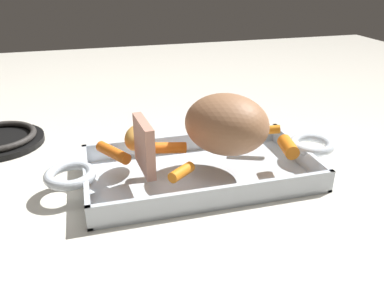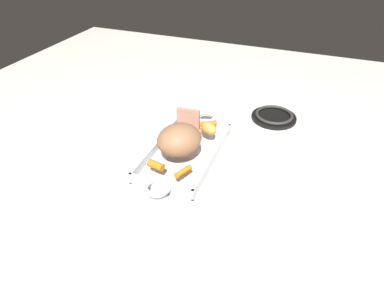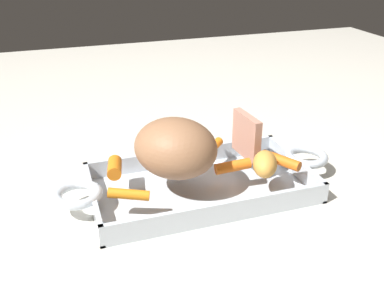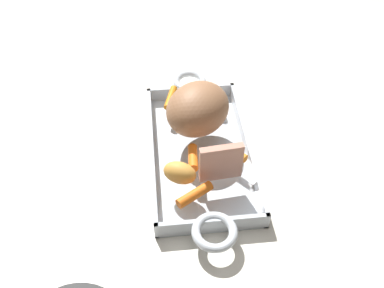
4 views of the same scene
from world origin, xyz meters
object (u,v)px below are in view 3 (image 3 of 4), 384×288
at_px(baby_carrot_northeast, 129,194).
at_px(roast_slice_thin, 246,136).
at_px(baby_carrot_southwest, 115,168).
at_px(potato_halved, 265,164).
at_px(baby_carrot_southeast, 233,166).
at_px(baby_carrot_short, 281,160).
at_px(roasting_dish, 201,185).
at_px(pork_roast, 176,149).
at_px(baby_carrot_center_left, 213,146).

bearing_deg(baby_carrot_northeast, roast_slice_thin, -161.71).
distance_m(roast_slice_thin, baby_carrot_southwest, 0.23).
relative_size(baby_carrot_northeast, potato_halved, 1.01).
height_order(roast_slice_thin, baby_carrot_southeast, roast_slice_thin).
bearing_deg(baby_carrot_short, potato_halved, 27.69).
height_order(roast_slice_thin, baby_carrot_northeast, roast_slice_thin).
xyz_separation_m(roasting_dish, potato_halved, (-0.09, 0.05, 0.05)).
xyz_separation_m(baby_carrot_southeast, baby_carrot_short, (-0.08, 0.01, -0.00)).
height_order(pork_roast, baby_carrot_center_left, pork_roast).
xyz_separation_m(roast_slice_thin, baby_carrot_northeast, (0.22, 0.07, -0.03)).
distance_m(baby_carrot_center_left, potato_halved, 0.12).
relative_size(roast_slice_thin, baby_carrot_southeast, 1.29).
height_order(baby_carrot_southwest, baby_carrot_northeast, baby_carrot_southwest).
bearing_deg(baby_carrot_northeast, baby_carrot_southeast, -170.81).
bearing_deg(potato_halved, pork_roast, -18.55).
height_order(baby_carrot_southeast, baby_carrot_center_left, baby_carrot_southeast).
height_order(baby_carrot_southeast, baby_carrot_northeast, baby_carrot_southeast).
relative_size(baby_carrot_southeast, baby_carrot_short, 0.86).
xyz_separation_m(baby_carrot_southeast, potato_halved, (-0.04, 0.03, 0.01)).
xyz_separation_m(roasting_dish, pork_roast, (0.04, 0.00, 0.08)).
distance_m(roasting_dish, baby_carrot_southeast, 0.06).
bearing_deg(baby_carrot_short, roast_slice_thin, -50.21).
distance_m(roast_slice_thin, potato_halved, 0.07).
bearing_deg(potato_halved, roasting_dish, -27.12).
distance_m(roasting_dish, baby_carrot_center_left, 0.08).
relative_size(baby_carrot_short, baby_carrot_northeast, 1.13).
bearing_deg(pork_roast, baby_carrot_northeast, 28.00).
height_order(baby_carrot_southwest, baby_carrot_short, baby_carrot_southwest).
relative_size(roasting_dish, baby_carrot_short, 6.93).
bearing_deg(baby_carrot_southwest, baby_carrot_center_left, -171.01).
bearing_deg(baby_carrot_southwest, pork_roast, 159.64).
xyz_separation_m(roast_slice_thin, baby_carrot_center_left, (0.05, -0.04, -0.03)).
bearing_deg(baby_carrot_center_left, baby_carrot_southwest, 8.99).
height_order(roast_slice_thin, baby_carrot_short, roast_slice_thin).
bearing_deg(roasting_dish, potato_halved, 152.88).
bearing_deg(baby_carrot_southeast, roasting_dish, -21.60).
height_order(roasting_dish, baby_carrot_center_left, baby_carrot_center_left).
bearing_deg(baby_carrot_northeast, baby_carrot_short, -175.08).
xyz_separation_m(roasting_dish, baby_carrot_center_left, (-0.05, -0.06, 0.04)).
bearing_deg(roast_slice_thin, roasting_dish, 15.25).
bearing_deg(baby_carrot_short, baby_carrot_northeast, 4.92).
relative_size(roasting_dish, baby_carrot_center_left, 10.29).
height_order(roast_slice_thin, baby_carrot_southwest, roast_slice_thin).
bearing_deg(baby_carrot_center_left, baby_carrot_short, 135.34).
height_order(baby_carrot_center_left, baby_carrot_northeast, baby_carrot_northeast).
distance_m(baby_carrot_southwest, baby_carrot_short, 0.28).
bearing_deg(baby_carrot_southeast, baby_carrot_short, 175.87).
relative_size(pork_roast, roast_slice_thin, 1.77).
xyz_separation_m(roast_slice_thin, potato_halved, (-0.00, 0.07, -0.02)).
bearing_deg(baby_carrot_northeast, pork_roast, -152.00).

